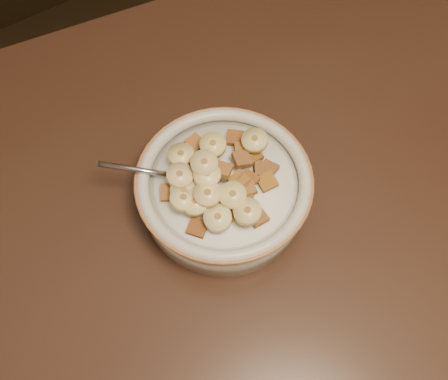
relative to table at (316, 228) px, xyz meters
name	(u,v)px	position (x,y,z in m)	size (l,w,h in m)	color
floor	(268,349)	(0.00, 0.00, -0.78)	(4.00, 4.50, 0.10)	#422816
table	(316,228)	(0.00, 0.00, 0.00)	(1.40, 0.90, 0.04)	black
chair	(91,39)	(-0.11, 0.70, -0.25)	(0.43, 0.43, 0.96)	black
cereal_bowl	(224,192)	(-0.09, 0.08, 0.04)	(0.20, 0.20, 0.05)	#AFABA0
milk	(224,183)	(-0.09, 0.08, 0.07)	(0.17, 0.17, 0.00)	white
spoon	(197,179)	(-0.12, 0.09, 0.07)	(0.04, 0.05, 0.01)	#A9AEC1
cereal_square_0	(196,160)	(-0.11, 0.11, 0.08)	(0.02, 0.02, 0.01)	brown
cereal_square_1	(243,150)	(-0.05, 0.10, 0.08)	(0.02, 0.02, 0.01)	brown
cereal_square_2	(214,213)	(-0.12, 0.04, 0.08)	(0.02, 0.02, 0.01)	brown
cereal_square_3	(246,188)	(-0.08, 0.05, 0.09)	(0.02, 0.02, 0.01)	#975B30
cereal_square_4	(267,182)	(-0.05, 0.05, 0.08)	(0.02, 0.02, 0.01)	brown
cereal_square_5	(215,206)	(-0.12, 0.05, 0.08)	(0.02, 0.02, 0.01)	brown
cereal_square_6	(235,138)	(-0.05, 0.12, 0.08)	(0.02, 0.02, 0.01)	brown
cereal_square_7	(268,168)	(-0.04, 0.07, 0.07)	(0.02, 0.02, 0.01)	brown
cereal_square_8	(195,143)	(-0.10, 0.14, 0.08)	(0.02, 0.02, 0.01)	brown
cereal_square_9	(207,162)	(-0.10, 0.10, 0.09)	(0.02, 0.02, 0.01)	brown
cereal_square_10	(252,156)	(-0.05, 0.09, 0.08)	(0.02, 0.02, 0.01)	brown
cereal_square_11	(201,174)	(-0.11, 0.09, 0.09)	(0.02, 0.02, 0.01)	#915C2D
cereal_square_12	(244,198)	(-0.08, 0.04, 0.08)	(0.02, 0.02, 0.01)	brown
cereal_square_13	(257,217)	(-0.08, 0.02, 0.07)	(0.02, 0.02, 0.01)	brown
cereal_square_14	(169,192)	(-0.16, 0.09, 0.08)	(0.02, 0.02, 0.01)	brown
cereal_square_15	(226,209)	(-0.11, 0.04, 0.08)	(0.02, 0.02, 0.01)	brown
cereal_square_16	(262,169)	(-0.05, 0.07, 0.08)	(0.02, 0.02, 0.01)	brown
cereal_square_17	(233,211)	(-0.10, 0.03, 0.08)	(0.02, 0.02, 0.01)	brown
cereal_square_18	(244,154)	(-0.06, 0.10, 0.08)	(0.02, 0.02, 0.01)	brown
cereal_square_19	(239,180)	(-0.08, 0.06, 0.09)	(0.02, 0.02, 0.01)	brown
cereal_square_20	(248,179)	(-0.07, 0.06, 0.09)	(0.02, 0.02, 0.01)	brown
cereal_square_21	(239,202)	(-0.09, 0.04, 0.08)	(0.02, 0.02, 0.01)	brown
cereal_square_22	(192,170)	(-0.12, 0.10, 0.08)	(0.02, 0.02, 0.01)	brown
cereal_square_23	(223,170)	(-0.09, 0.08, 0.09)	(0.02, 0.02, 0.01)	brown
cereal_square_24	(242,159)	(-0.06, 0.09, 0.09)	(0.02, 0.02, 0.01)	brown
cereal_square_25	(197,228)	(-0.15, 0.04, 0.07)	(0.02, 0.02, 0.01)	brown
banana_slice_0	(195,202)	(-0.14, 0.06, 0.09)	(0.03, 0.03, 0.01)	#FFEA99
banana_slice_1	(213,145)	(-0.09, 0.11, 0.09)	(0.03, 0.03, 0.01)	#D3C478
banana_slice_2	(255,140)	(-0.04, 0.10, 0.09)	(0.03, 0.03, 0.01)	beige
banana_slice_3	(233,195)	(-0.10, 0.05, 0.09)	(0.03, 0.03, 0.01)	#FDED8E
banana_slice_4	(181,155)	(-0.12, 0.12, 0.09)	(0.03, 0.03, 0.01)	#EDDC7D
banana_slice_5	(180,176)	(-0.14, 0.09, 0.09)	(0.03, 0.03, 0.01)	#CFBF8A
banana_slice_6	(218,218)	(-0.12, 0.03, 0.09)	(0.03, 0.03, 0.01)	#FAEDA5
banana_slice_7	(184,199)	(-0.15, 0.07, 0.09)	(0.03, 0.03, 0.01)	#EBDF86
banana_slice_8	(204,163)	(-0.11, 0.09, 0.10)	(0.03, 0.03, 0.01)	#E9D080
banana_slice_9	(207,176)	(-0.11, 0.08, 0.10)	(0.03, 0.03, 0.01)	#FFE19C
banana_slice_10	(208,194)	(-0.12, 0.06, 0.10)	(0.03, 0.03, 0.01)	#FEDD92
banana_slice_11	(247,212)	(-0.09, 0.02, 0.09)	(0.03, 0.03, 0.01)	tan
banana_slice_12	(184,192)	(-0.14, 0.08, 0.09)	(0.03, 0.03, 0.01)	#D3BD8D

